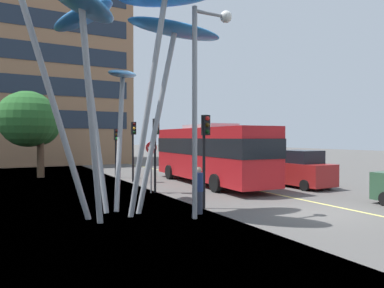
{
  "coord_description": "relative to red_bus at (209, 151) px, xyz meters",
  "views": [
    {
      "loc": [
        -10.79,
        -9.46,
        2.87
      ],
      "look_at": [
        -1.68,
        7.46,
        2.5
      ],
      "focal_mm": 33.15,
      "sensor_mm": 36.0,
      "label": 1
    }
  ],
  "objects": [
    {
      "name": "ground",
      "position": [
        -1.13,
        -9.11,
        -2.05
      ],
      "size": [
        120.0,
        240.0,
        0.1
      ],
      "color": "#54514F"
    },
    {
      "name": "red_bus",
      "position": [
        0.0,
        0.0,
        0.0
      ],
      "size": [
        3.14,
        11.2,
        3.65
      ],
      "color": "red",
      "rests_on": "ground"
    },
    {
      "name": "leaf_sculpture",
      "position": [
        -8.02,
        -5.91,
        4.85
      ],
      "size": [
        9.52,
        8.13,
        8.53
      ],
      "color": "#9EA0A5",
      "rests_on": "ground"
    },
    {
      "name": "traffic_light_kerb_near",
      "position": [
        -4.05,
        -6.42,
        0.71
      ],
      "size": [
        0.28,
        0.42,
        3.75
      ],
      "color": "black",
      "rests_on": "ground"
    },
    {
      "name": "traffic_light_kerb_far",
      "position": [
        -4.23,
        -1.71,
        0.76
      ],
      "size": [
        0.28,
        0.42,
        3.82
      ],
      "color": "black",
      "rests_on": "ground"
    },
    {
      "name": "traffic_light_island_mid",
      "position": [
        -3.81,
        3.01,
        0.78
      ],
      "size": [
        0.28,
        0.42,
        3.84
      ],
      "color": "black",
      "rests_on": "ground"
    },
    {
      "name": "traffic_light_opposite",
      "position": [
        -4.13,
        5.77,
        0.51
      ],
      "size": [
        0.28,
        0.42,
        3.46
      ],
      "color": "black",
      "rests_on": "ground"
    },
    {
      "name": "car_parked_mid",
      "position": [
        3.93,
        -3.64,
        -1.0
      ],
      "size": [
        1.99,
        3.87,
        2.12
      ],
      "color": "maroon",
      "rests_on": "ground"
    },
    {
      "name": "car_parked_far",
      "position": [
        3.83,
        1.92,
        -1.07
      ],
      "size": [
        2.08,
        4.43,
        1.96
      ],
      "color": "black",
      "rests_on": "ground"
    },
    {
      "name": "car_side_street",
      "position": [
        4.13,
        8.94,
        -1.05
      ],
      "size": [
        2.08,
        4.41,
        2.01
      ],
      "color": "#2D5138",
      "rests_on": "ground"
    },
    {
      "name": "street_lamp",
      "position": [
        -4.86,
        -7.68,
        2.79
      ],
      "size": [
        1.61,
        0.44,
        7.5
      ],
      "color": "gray",
      "rests_on": "ground"
    },
    {
      "name": "tree_pavement_near",
      "position": [
        -9.46,
        8.85,
        2.09
      ],
      "size": [
        4.44,
        5.34,
        6.06
      ],
      "color": "brown",
      "rests_on": "ground"
    },
    {
      "name": "pedestrian",
      "position": [
        -4.71,
        -7.06,
        -1.11
      ],
      "size": [
        0.34,
        0.34,
        1.76
      ],
      "color": "#2D3342",
      "rests_on": "ground"
    },
    {
      "name": "no_entry_sign",
      "position": [
        -4.44,
        -1.61,
        -0.25
      ],
      "size": [
        0.6,
        0.12,
        2.63
      ],
      "color": "gray",
      "rests_on": "ground"
    }
  ]
}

